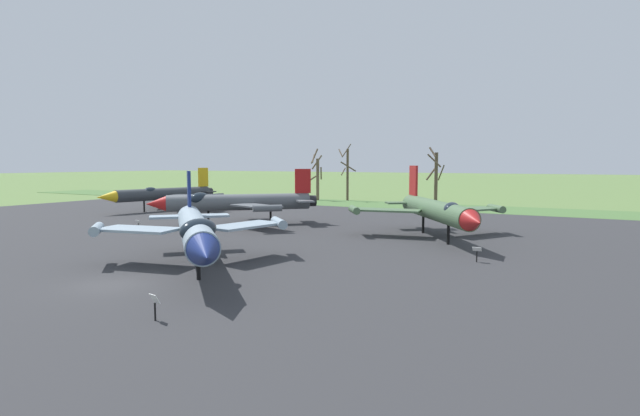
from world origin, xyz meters
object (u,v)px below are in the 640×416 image
(jet_fighter_front_right, at_px, (436,210))
(info_placard_front_right, at_px, (477,253))
(info_placard_rear_center, at_px, (155,305))
(jet_fighter_rear_left, at_px, (163,194))
(jet_fighter_front_left, at_px, (236,202))
(jet_fighter_rear_center, at_px, (195,229))
(info_placard_front_left, at_px, (138,224))

(jet_fighter_front_right, relative_size, info_placard_front_right, 14.94)
(info_placard_rear_center, xyz_separation_m, jet_fighter_rear_left, (-35.54, 34.51, 1.61))
(jet_fighter_front_left, height_order, jet_fighter_front_right, jet_fighter_front_right)
(jet_fighter_front_left, bearing_deg, info_placard_front_right, -17.06)
(info_placard_front_right, xyz_separation_m, jet_fighter_rear_left, (-44.44, 15.73, 1.64))
(jet_fighter_front_left, bearing_deg, info_placard_rear_center, -57.59)
(jet_fighter_front_right, bearing_deg, jet_fighter_rear_center, -115.30)
(jet_fighter_rear_left, bearing_deg, info_placard_front_left, -50.18)
(jet_fighter_front_right, height_order, jet_fighter_rear_center, jet_fighter_front_right)
(info_placard_front_right, bearing_deg, jet_fighter_front_right, 121.08)
(info_placard_front_right, xyz_separation_m, jet_fighter_rear_center, (-14.36, -10.52, 1.81))
(info_placard_front_left, xyz_separation_m, info_placard_rear_center, (22.50, -18.87, 0.06))
(jet_fighter_rear_center, bearing_deg, jet_fighter_rear_left, 138.89)
(info_placard_front_right, height_order, info_placard_rear_center, info_placard_rear_center)
(jet_fighter_front_left, bearing_deg, jet_fighter_rear_center, -58.07)
(jet_fighter_front_right, relative_size, jet_fighter_rear_left, 0.93)
(info_placard_front_right, distance_m, jet_fighter_rear_center, 17.89)
(info_placard_front_left, xyz_separation_m, jet_fighter_rear_center, (17.05, -10.61, 1.83))
(info_placard_front_left, relative_size, jet_fighter_rear_left, 0.06)
(jet_fighter_front_left, relative_size, jet_fighter_rear_left, 0.86)
(info_placard_front_left, bearing_deg, jet_fighter_rear_left, 129.82)
(jet_fighter_rear_left, bearing_deg, jet_fighter_front_left, -22.76)
(jet_fighter_rear_center, relative_size, jet_fighter_rear_left, 0.88)
(jet_fighter_front_right, bearing_deg, info_placard_rear_center, -97.55)
(jet_fighter_front_left, xyz_separation_m, jet_fighter_rear_left, (-18.58, 7.80, -0.14))
(jet_fighter_front_left, distance_m, info_placard_rear_center, 31.69)
(info_placard_front_left, bearing_deg, jet_fighter_front_right, 18.28)
(jet_fighter_front_right, xyz_separation_m, jet_fighter_rear_center, (-9.10, -19.25, -0.02))
(info_placard_front_left, relative_size, info_placard_rear_center, 0.90)
(jet_fighter_front_left, xyz_separation_m, info_placard_front_left, (-5.54, -7.84, -1.80))
(jet_fighter_rear_center, xyz_separation_m, info_placard_rear_center, (5.45, -8.26, -1.77))
(info_placard_front_left, distance_m, jet_fighter_rear_left, 20.43)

